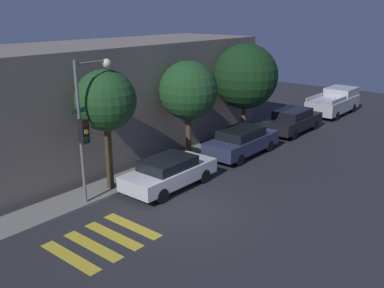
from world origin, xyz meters
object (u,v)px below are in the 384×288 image
traffic_light_pole (88,115)px  tree_midblock (188,91)px  tree_near_corner (106,101)px  sedan_near_corner (169,172)px  tree_far_end (245,77)px  pickup_truck (335,102)px  sedan_middle (242,141)px  sedan_far_end (293,120)px

traffic_light_pole → tree_midblock: traffic_light_pole is taller
traffic_light_pole → tree_near_corner: 1.35m
sedan_near_corner → tree_far_end: tree_far_end is taller
tree_near_corner → tree_far_end: tree_far_end is taller
pickup_truck → tree_far_end: tree_far_end is taller
sedan_near_corner → tree_near_corner: tree_near_corner is taller
sedan_middle → tree_far_end: (2.79, 1.71, 2.89)m
sedan_middle → pickup_truck: (12.36, 0.00, 0.13)m
sedan_near_corner → sedan_middle: 5.61m
tree_near_corner → tree_midblock: tree_near_corner is taller
sedan_far_end → traffic_light_pole: bearing=175.0°
pickup_truck → tree_midblock: size_ratio=1.04×
sedan_far_end → tree_near_corner: size_ratio=0.91×
pickup_truck → tree_near_corner: tree_near_corner is taller
traffic_light_pole → sedan_far_end: traffic_light_pole is taller
tree_midblock → pickup_truck: bearing=-6.7°
sedan_middle → pickup_truck: pickup_truck is taller
tree_near_corner → tree_midblock: bearing=-0.0°
sedan_middle → tree_far_end: bearing=31.5°
traffic_light_pole → sedan_near_corner: (3.04, -1.27, -2.85)m
sedan_far_end → pickup_truck: bearing=0.0°
sedan_near_corner → traffic_light_pole: bearing=157.3°
sedan_middle → tree_midblock: tree_midblock is taller
sedan_middle → tree_near_corner: 8.20m
tree_midblock → sedan_middle: bearing=-36.8°
sedan_near_corner → tree_near_corner: bearing=136.4°
pickup_truck → tree_near_corner: (-19.77, 1.71, 2.95)m
traffic_light_pole → sedan_near_corner: size_ratio=1.28×
pickup_truck → tree_midblock: tree_midblock is taller
sedan_far_end → pickup_truck: 6.61m
traffic_light_pole → pickup_truck: (21.01, -1.27, -2.67)m
tree_far_end → pickup_truck: bearing=-10.2°
traffic_light_pole → sedan_middle: bearing=-8.4°
sedan_middle → tree_near_corner: size_ratio=0.91×
sedan_far_end → pickup_truck: pickup_truck is taller
sedan_middle → tree_far_end: tree_far_end is taller
sedan_near_corner → sedan_far_end: size_ratio=0.94×
sedan_middle → tree_near_corner: tree_near_corner is taller
tree_near_corner → sedan_near_corner: bearing=-43.6°
sedan_far_end → tree_near_corner: (-13.16, 1.71, 3.08)m
tree_far_end → tree_midblock: bearing=180.0°
sedan_near_corner → sedan_middle: sedan_middle is taller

